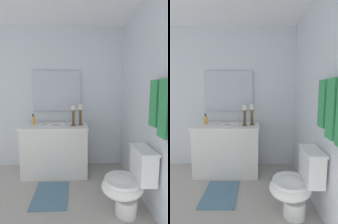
{
  "view_description": "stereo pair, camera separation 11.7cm",
  "coord_description": "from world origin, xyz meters",
  "views": [
    {
      "loc": [
        1.77,
        0.48,
        1.35
      ],
      "look_at": [
        -0.43,
        0.57,
        1.08
      ],
      "focal_mm": 26.66,
      "sensor_mm": 36.0,
      "label": 1
    },
    {
      "loc": [
        1.78,
        0.59,
        1.35
      ],
      "look_at": [
        -0.43,
        0.57,
        1.08
      ],
      "focal_mm": 26.66,
      "sensor_mm": 36.0,
      "label": 2
    }
  ],
  "objects": [
    {
      "name": "candle_holder_tall",
      "position": [
        -0.88,
        0.54,
        0.99
      ],
      "size": [
        0.09,
        0.09,
        0.34
      ],
      "color": "brown",
      "rests_on": "vanity_cabinet"
    },
    {
      "name": "bath_mat",
      "position": [
        -0.27,
        0.13,
        0.01
      ],
      "size": [
        0.6,
        0.44,
        0.02
      ],
      "primitive_type": "cube",
      "color": "slate",
      "rests_on": "ground"
    },
    {
      "name": "toilet",
      "position": [
        0.1,
        1.04,
        0.37
      ],
      "size": [
        0.39,
        0.54,
        0.75
      ],
      "color": "white",
      "rests_on": "ground"
    },
    {
      "name": "sink_basin",
      "position": [
        -0.89,
        0.13,
        0.77
      ],
      "size": [
        0.4,
        0.4,
        0.24
      ],
      "color": "white",
      "rests_on": "vanity_cabinet"
    },
    {
      "name": "towel_center",
      "position": [
        0.36,
        1.24,
        1.2
      ],
      "size": [
        0.15,
        0.03,
        0.52
      ],
      "primitive_type": "cube",
      "color": "#389E59",
      "rests_on": "towel_bar"
    },
    {
      "name": "candle_holder_short",
      "position": [
        -0.84,
        0.42,
        0.98
      ],
      "size": [
        0.09,
        0.09,
        0.32
      ],
      "color": "brown",
      "rests_on": "vanity_cabinet"
    },
    {
      "name": "mirror",
      "position": [
        -1.17,
        0.13,
        1.36
      ],
      "size": [
        0.02,
        0.83,
        0.7
      ],
      "primitive_type": "cube",
      "color": "silver"
    },
    {
      "name": "wall_left",
      "position": [
        -1.22,
        0.0,
        1.23
      ],
      "size": [
        0.04,
        2.64,
        2.45
      ],
      "primitive_type": "cube",
      "color": "silver",
      "rests_on": "ground"
    },
    {
      "name": "towel_near_vanity",
      "position": [
        0.17,
        1.24,
        1.23
      ],
      "size": [
        0.15,
        0.03,
        0.46
      ],
      "primitive_type": "cube",
      "color": "#389E59",
      "rests_on": "towel_bar"
    },
    {
      "name": "towel_bar",
      "position": [
        0.36,
        1.26,
        1.44
      ],
      "size": [
        0.57,
        0.02,
        0.02
      ],
      "primitive_type": "cylinder",
      "rotation": [
        0.0,
        1.57,
        0.0
      ],
      "color": "silver"
    },
    {
      "name": "floor",
      "position": [
        0.0,
        0.0,
        -0.01
      ],
      "size": [
        2.43,
        2.64,
        0.02
      ],
      "primitive_type": "cube",
      "color": "#B2ADA3",
      "rests_on": "ground"
    },
    {
      "name": "vanity_cabinet",
      "position": [
        -0.89,
        0.13,
        0.41
      ],
      "size": [
        0.58,
        1.05,
        0.81
      ],
      "color": "white",
      "rests_on": "ground"
    },
    {
      "name": "soap_bottle",
      "position": [
        -0.93,
        -0.23,
        0.89
      ],
      "size": [
        0.06,
        0.06,
        0.18
      ],
      "color": "#E5B259",
      "rests_on": "vanity_cabinet"
    },
    {
      "name": "wall_back",
      "position": [
        0.0,
        1.32,
        1.23
      ],
      "size": [
        2.43,
        0.04,
        2.45
      ],
      "primitive_type": "cube",
      "color": "silver",
      "rests_on": "ground"
    }
  ]
}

